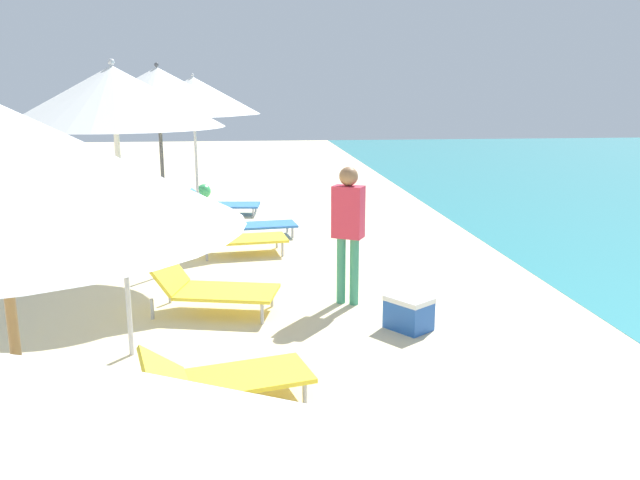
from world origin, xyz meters
The scene contains 12 objects.
lounger_fourth_shoreside centered at (0.34, 11.24, 0.29)m, with size 1.26×0.59×0.55m.
umbrella_fifth centered at (-0.40, 13.23, 2.52)m, with size 2.00×2.00×2.86m.
lounger_fifth_shoreside centered at (0.32, 14.40, 0.32)m, with size 1.57×0.99×0.69m.
lounger_fifth_inland centered at (0.57, 12.09, 0.26)m, with size 1.50×0.91×0.51m.
umbrella_sixth centered at (-0.38, 16.12, 2.55)m, with size 2.35×2.35×2.93m.
lounger_sixth_shoreside centered at (0.64, 17.14, 0.30)m, with size 1.43×0.82×0.64m.
umbrella_farthest centered at (-0.20, 19.62, 2.46)m, with size 2.50×2.50×2.86m.
lounger_farthest_shoreside centered at (0.24, 20.55, 0.25)m, with size 1.55×0.81×0.52m.
lounger_farthest_inland centered at (0.90, 18.35, 0.26)m, with size 1.44×0.76×0.55m.
person_walking_near centered at (1.98, 14.55, 1.03)m, with size 0.42×0.36×1.69m.
beach_ball centered at (-0.29, 22.70, 0.17)m, with size 0.34×0.34×0.34m, color #3FB266.
cooler_box centered at (2.52, 13.62, 0.19)m, with size 0.56×0.59×0.37m.
Camera 1 is at (0.82, 7.04, 2.60)m, focal length 36.26 mm.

